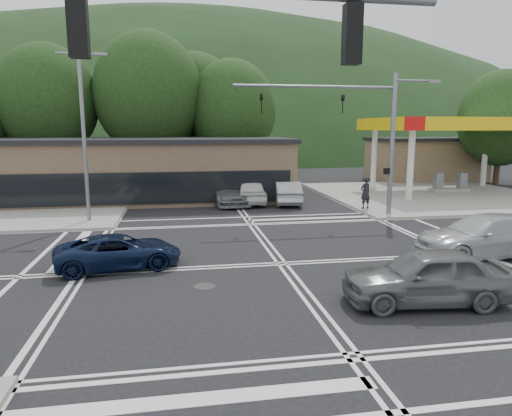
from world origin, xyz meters
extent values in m
plane|color=black|center=(0.00, 0.00, 0.00)|extent=(120.00, 120.00, 0.00)
cube|color=gray|center=(15.00, 15.00, 0.07)|extent=(16.00, 16.00, 0.15)
cube|color=gray|center=(-15.00, 15.00, 0.07)|extent=(16.00, 16.00, 0.15)
cylinder|color=silver|center=(12.00, 13.00, 2.50)|extent=(0.44, 0.44, 5.00)
cylinder|color=silver|center=(12.00, 19.00, 2.50)|extent=(0.44, 0.44, 5.00)
cylinder|color=silver|center=(22.00, 19.00, 2.50)|extent=(0.44, 0.44, 5.00)
cube|color=silver|center=(17.00, 16.00, 5.30)|extent=(12.00, 8.00, 0.60)
cube|color=yellow|center=(17.00, 12.00, 5.30)|extent=(12.20, 0.25, 0.90)
cube|color=yellow|center=(17.00, 20.00, 5.30)|extent=(12.20, 0.25, 0.90)
cube|color=yellow|center=(11.00, 16.00, 5.30)|extent=(0.25, 8.20, 0.90)
cube|color=red|center=(11.50, 11.85, 5.30)|extent=(1.40, 0.12, 0.90)
cube|color=gray|center=(17.00, 16.00, 0.25)|extent=(3.00, 1.00, 0.30)
cube|color=slate|center=(16.00, 16.00, 0.95)|extent=(0.60, 0.50, 1.30)
cube|color=slate|center=(18.00, 16.00, 0.95)|extent=(0.60, 0.50, 1.30)
cube|color=#846B4F|center=(20.00, 25.00, 1.90)|extent=(10.00, 6.00, 3.80)
cube|color=brown|center=(-8.00, 17.00, 2.00)|extent=(24.00, 8.00, 4.00)
ellipsoid|color=#1D3216|center=(0.00, 90.00, 0.00)|extent=(252.00, 126.00, 140.00)
cylinder|color=#382619|center=(-14.00, 24.00, 2.42)|extent=(0.50, 0.50, 4.84)
ellipsoid|color=black|center=(-14.00, 24.00, 7.15)|extent=(8.00, 8.00, 9.20)
cylinder|color=#382619|center=(-6.00, 24.00, 2.64)|extent=(0.50, 0.50, 5.28)
ellipsoid|color=black|center=(-6.00, 24.00, 7.80)|extent=(9.00, 9.00, 10.35)
cylinder|color=#382619|center=(1.00, 24.00, 2.20)|extent=(0.50, 0.50, 4.40)
ellipsoid|color=black|center=(1.00, 24.00, 6.50)|extent=(7.60, 7.60, 8.74)
cylinder|color=#382619|center=(-2.00, 28.00, 2.42)|extent=(0.50, 0.50, 4.84)
ellipsoid|color=black|center=(-2.00, 28.00, 7.15)|extent=(8.40, 8.40, 9.66)
cylinder|color=#382619|center=(24.00, 20.00, 1.98)|extent=(0.50, 0.50, 3.96)
ellipsoid|color=black|center=(24.00, 20.00, 5.85)|extent=(7.20, 7.20, 8.28)
cylinder|color=slate|center=(-8.50, 9.00, 4.50)|extent=(0.20, 0.20, 9.00)
cylinder|color=slate|center=(-8.50, 9.00, 8.70)|extent=(2.20, 0.12, 0.12)
cube|color=slate|center=(-7.40, 9.00, 8.70)|extent=(0.60, 0.25, 0.15)
cylinder|color=slate|center=(8.20, 8.20, 4.00)|extent=(0.28, 0.28, 8.00)
cylinder|color=slate|center=(3.70, 8.20, 7.20)|extent=(9.00, 0.16, 0.16)
imported|color=black|center=(5.20, 8.20, 6.30)|extent=(0.16, 0.20, 1.00)
imported|color=black|center=(0.70, 8.20, 6.30)|extent=(0.16, 0.20, 1.00)
cylinder|color=slate|center=(9.40, 8.20, 7.60)|extent=(2.40, 0.12, 0.12)
cube|color=slate|center=(10.50, 8.20, 7.60)|extent=(0.70, 0.30, 0.15)
cube|color=black|center=(7.95, 8.20, 2.60)|extent=(0.25, 0.30, 0.35)
cube|color=black|center=(-5.20, -8.20, 6.60)|extent=(0.30, 0.25, 1.00)
cube|color=black|center=(-0.70, -8.20, 6.60)|extent=(0.30, 0.25, 1.00)
imported|color=#0B1633|center=(-5.93, 0.50, 0.61)|extent=(4.69, 2.76, 1.23)
imported|color=#5C5E60|center=(3.21, -4.50, 0.81)|extent=(4.93, 2.39, 1.62)
imported|color=#B0B4B8|center=(8.11, -0.30, 0.82)|extent=(5.73, 2.54, 1.63)
imported|color=#A0A2A7|center=(3.41, 13.43, 0.77)|extent=(2.24, 4.83, 1.53)
imported|color=white|center=(1.00, 14.00, 0.83)|extent=(2.29, 5.00, 1.66)
imported|color=slate|center=(-0.50, 14.03, 0.80)|extent=(2.79, 5.73, 1.61)
imported|color=black|center=(7.50, 9.97, 1.12)|extent=(0.82, 0.66, 1.94)
camera|label=1|loc=(-3.72, -16.05, 5.02)|focal=32.00mm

